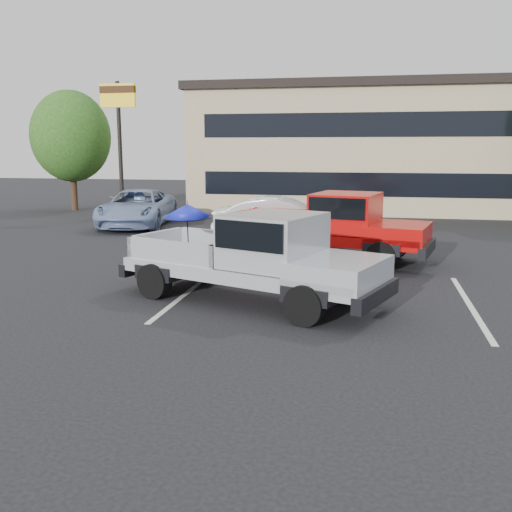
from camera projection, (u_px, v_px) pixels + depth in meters
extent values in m
plane|color=black|center=(314.00, 326.00, 10.31)|extent=(90.00, 90.00, 0.00)
cube|color=silver|center=(189.00, 291.00, 12.81)|extent=(0.12, 5.00, 0.01)
cube|color=silver|center=(470.00, 305.00, 11.66)|extent=(0.12, 5.00, 0.01)
cube|color=tan|center=(393.00, 151.00, 29.59)|extent=(20.00, 8.00, 6.00)
cube|color=black|center=(396.00, 89.00, 29.01)|extent=(20.40, 8.40, 0.40)
cube|color=black|center=(395.00, 185.00, 26.03)|extent=(18.00, 0.08, 1.10)
cube|color=black|center=(398.00, 124.00, 25.53)|extent=(18.00, 0.08, 1.10)
cylinder|color=black|center=(120.00, 152.00, 25.16)|extent=(0.18, 0.18, 6.00)
cube|color=yellow|center=(118.00, 96.00, 24.71)|extent=(1.60, 0.18, 1.00)
cube|color=#381E0C|center=(118.00, 90.00, 24.67)|extent=(1.60, 0.22, 0.30)
cylinder|color=#332114|center=(74.00, 187.00, 29.16)|extent=(0.32, 0.32, 2.42)
ellipsoid|color=#1F4E16|center=(71.00, 136.00, 28.69)|extent=(3.96, 3.96, 4.55)
cylinder|color=#332114|center=(463.00, 179.00, 32.00)|extent=(0.32, 0.32, 2.86)
ellipsoid|color=#1F4E16|center=(467.00, 125.00, 31.44)|extent=(4.68, 4.68, 5.38)
cylinder|color=black|center=(154.00, 281.00, 12.14)|extent=(0.81, 0.53, 0.76)
cylinder|color=black|center=(206.00, 266.00, 13.68)|extent=(0.81, 0.53, 0.76)
cylinder|color=black|center=(305.00, 305.00, 10.27)|extent=(0.81, 0.53, 0.76)
cylinder|color=black|center=(346.00, 285.00, 11.80)|extent=(0.81, 0.53, 0.76)
cube|color=#B9BCBF|center=(251.00, 270.00, 11.89)|extent=(5.72, 3.70, 0.28)
cube|color=#B9BCBF|center=(339.00, 271.00, 10.81)|extent=(2.08, 2.33, 0.46)
cube|color=black|center=(376.00, 295.00, 10.50)|extent=(0.88, 1.90, 0.30)
cube|color=black|center=(152.00, 264.00, 13.36)|extent=(0.86, 1.90, 0.28)
cube|color=#B9BCBF|center=(274.00, 240.00, 11.48)|extent=(2.19, 2.30, 1.05)
cube|color=black|center=(274.00, 230.00, 11.44)|extent=(2.09, 2.34, 0.55)
cube|color=black|center=(196.00, 260.00, 12.64)|extent=(2.80, 2.53, 0.10)
cube|color=#B9BCBF|center=(218.00, 241.00, 13.31)|extent=(2.19, 0.90, 0.50)
cube|color=#B9BCBF|center=(169.00, 252.00, 11.86)|extent=(2.19, 0.90, 0.50)
cube|color=#B9BCBF|center=(158.00, 242.00, 13.15)|extent=(0.74, 1.76, 0.50)
cube|color=#B9BCBF|center=(237.00, 251.00, 12.01)|extent=(0.74, 1.76, 0.50)
ellipsoid|color=brown|center=(215.00, 252.00, 12.38)|extent=(0.64, 0.59, 0.35)
cylinder|color=brown|center=(223.00, 255.00, 12.17)|extent=(0.08, 0.08, 0.26)
cylinder|color=brown|center=(228.00, 254.00, 12.32)|extent=(0.08, 0.08, 0.26)
ellipsoid|color=brown|center=(221.00, 242.00, 12.25)|extent=(0.41, 0.39, 0.47)
cylinder|color=red|center=(222.00, 236.00, 12.21)|extent=(0.23, 0.23, 0.04)
sphere|color=brown|center=(225.00, 231.00, 12.15)|extent=(0.25, 0.25, 0.25)
cone|color=black|center=(230.00, 232.00, 12.08)|extent=(0.20, 0.17, 0.12)
cone|color=black|center=(222.00, 225.00, 12.08)|extent=(0.09, 0.09, 0.13)
cone|color=black|center=(226.00, 224.00, 12.19)|extent=(0.09, 0.09, 0.13)
cylinder|color=brown|center=(207.00, 256.00, 12.50)|extent=(0.31, 0.05, 0.11)
cylinder|color=black|center=(188.00, 236.00, 12.33)|extent=(0.02, 0.10, 1.05)
cone|color=#161FC5|center=(187.00, 210.00, 12.22)|extent=(1.10, 1.12, 0.36)
cylinder|color=black|center=(187.00, 203.00, 12.19)|extent=(0.02, 0.02, 0.10)
cylinder|color=black|center=(188.00, 216.00, 12.25)|extent=(1.10, 1.10, 0.09)
cylinder|color=black|center=(252.00, 246.00, 16.34)|extent=(0.82, 0.45, 0.78)
cylinder|color=black|center=(277.00, 237.00, 18.03)|extent=(0.82, 0.45, 0.78)
cylinder|color=black|center=(381.00, 256.00, 14.86)|extent=(0.82, 0.45, 0.78)
cylinder|color=black|center=(395.00, 245.00, 16.55)|extent=(0.82, 0.45, 0.78)
cube|color=red|center=(326.00, 236.00, 16.37)|extent=(5.83, 3.14, 0.29)
cube|color=red|center=(399.00, 233.00, 15.51)|extent=(1.94, 2.26, 0.47)
cube|color=black|center=(427.00, 249.00, 15.27)|extent=(0.64, 2.01, 0.31)
cube|color=black|center=(238.00, 236.00, 17.53)|extent=(0.62, 2.00, 0.29)
cube|color=red|center=(346.00, 212.00, 16.01)|extent=(2.07, 2.21, 1.08)
cube|color=black|center=(346.00, 205.00, 15.97)|extent=(1.94, 2.28, 0.56)
cube|color=black|center=(278.00, 231.00, 16.95)|extent=(2.72, 2.36, 0.10)
cube|color=red|center=(289.00, 217.00, 17.70)|extent=(2.33, 0.62, 0.51)
cube|color=red|center=(266.00, 224.00, 16.09)|extent=(2.33, 0.62, 0.51)
cube|color=red|center=(244.00, 218.00, 17.35)|extent=(0.52, 1.86, 0.51)
cube|color=red|center=(314.00, 222.00, 16.44)|extent=(0.52, 1.86, 0.51)
imported|color=silver|center=(283.00, 220.00, 19.32)|extent=(4.68, 1.76, 1.53)
imported|color=#7C91B9|center=(137.00, 208.00, 23.38)|extent=(3.24, 5.64, 1.48)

